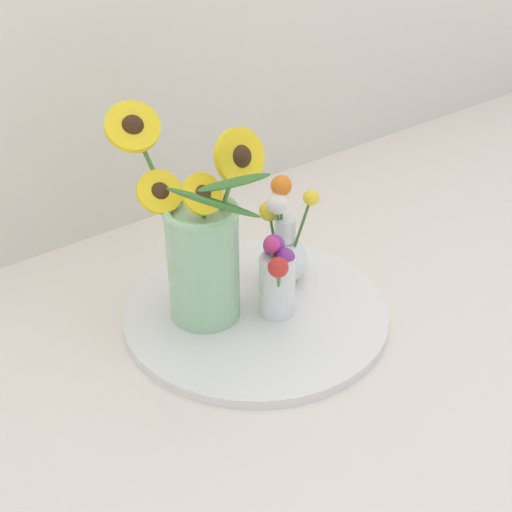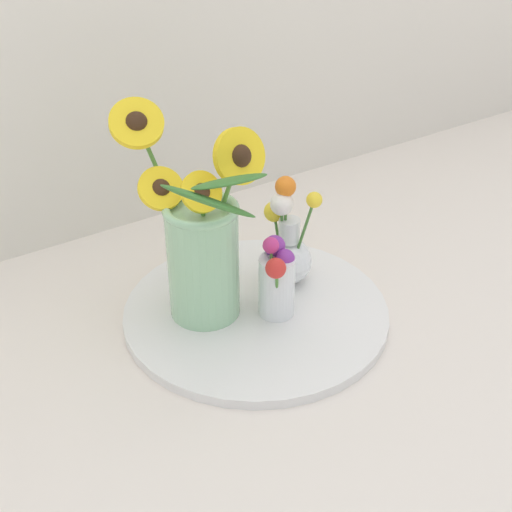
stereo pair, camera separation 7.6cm
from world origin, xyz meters
The scene contains 5 objects.
ground_plane centered at (0.00, 0.00, 0.00)m, with size 6.00×6.00×0.00m, color silver.
serving_tray centered at (0.01, 0.05, 0.01)m, with size 0.45×0.45×0.02m.
mason_jar_sunflowers centered at (-0.06, 0.09, 0.15)m, with size 0.21×0.29×0.35m.
vase_small_center centered at (0.04, 0.02, 0.09)m, with size 0.07×0.09×0.15m.
vase_bulb_right centered at (0.11, 0.09, 0.09)m, with size 0.08×0.11×0.20m.
Camera 2 is at (-0.52, -0.77, 0.75)m, focal length 50.00 mm.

